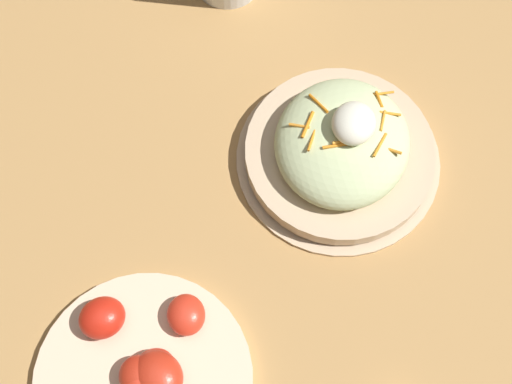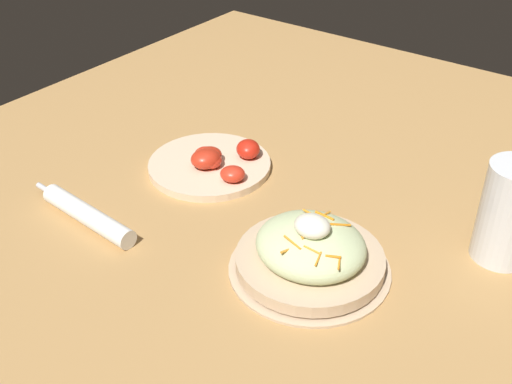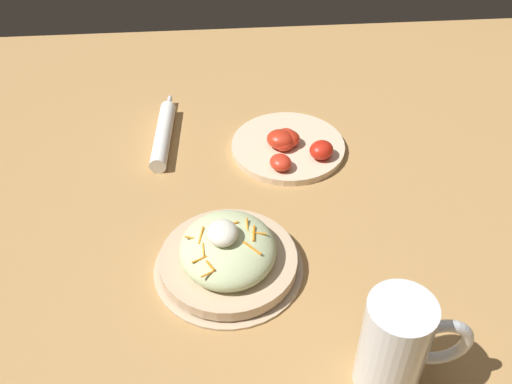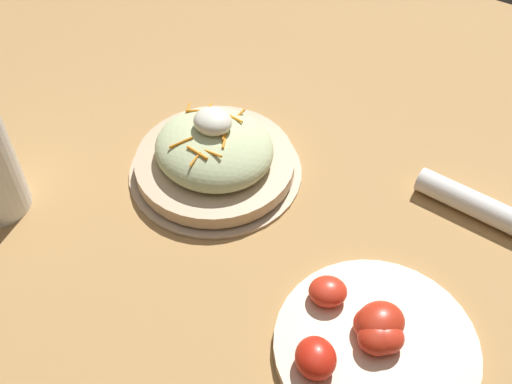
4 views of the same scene
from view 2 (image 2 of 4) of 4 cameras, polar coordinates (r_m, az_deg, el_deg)
The scene contains 5 objects.
ground_plane at distance 0.99m, azimuth 4.93°, elevation -1.93°, with size 1.43×1.43×0.00m, color #B2844C.
salad_plate at distance 0.86m, azimuth 4.90°, elevation -5.51°, with size 0.22×0.22×0.09m.
beer_mug at distance 0.93m, azimuth 21.77°, elevation -2.10°, with size 0.08×0.14×0.15m.
napkin_roll at distance 0.99m, azimuth -14.92°, elevation -2.01°, with size 0.23×0.04×0.03m.
tomato_plate at distance 1.09m, azimuth -3.94°, elevation 2.66°, with size 0.21×0.21×0.04m.
Camera 2 is at (0.41, -0.69, 0.57)m, focal length 44.51 mm.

